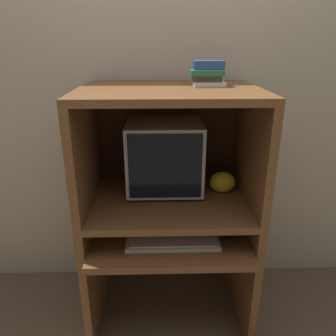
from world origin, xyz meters
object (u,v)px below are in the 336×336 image
Objects in this scene: keyboard at (173,242)px; snack_bag at (222,182)px; book_stack at (208,74)px; mouse at (228,239)px; crt_monitor at (165,156)px.

snack_bag is (0.29, 0.27, 0.21)m from keyboard.
book_stack is at bearing 57.31° from keyboard.
book_stack reaches higher than mouse.
snack_bag is (0.33, -0.04, -0.15)m from crt_monitor.
book_stack reaches higher than keyboard.
mouse is at bearing -90.72° from snack_bag.
crt_monitor is 6.87× the size of mouse.
snack_bag is at bearing -7.84° from crt_monitor.
keyboard is 3.28× the size of snack_bag.
crt_monitor is 0.36m from snack_bag.
keyboard is (0.04, -0.32, -0.36)m from crt_monitor.
keyboard is 0.29m from mouse.
book_stack is (-0.10, 0.27, 0.80)m from mouse.
snack_bag is at bearing 43.30° from keyboard.
mouse is 0.85m from book_stack.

